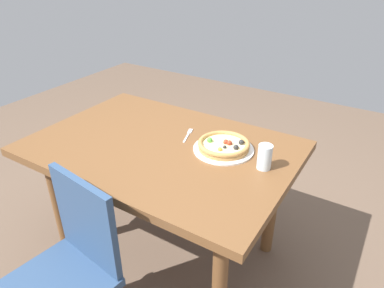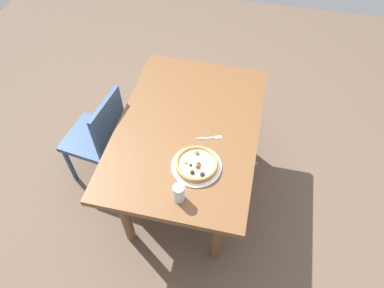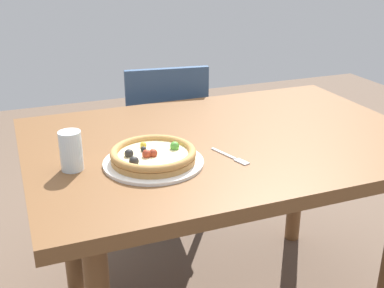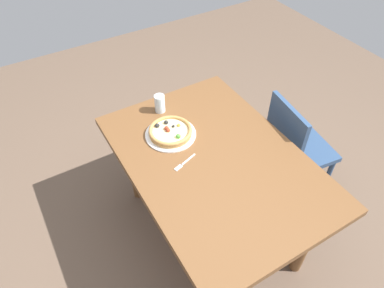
% 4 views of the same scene
% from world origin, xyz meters
% --- Properties ---
extents(ground_plane, '(6.00, 6.00, 0.00)m').
position_xyz_m(ground_plane, '(0.00, 0.00, 0.00)').
color(ground_plane, brown).
extents(dining_table, '(1.38, 0.95, 0.74)m').
position_xyz_m(dining_table, '(0.00, 0.00, 0.65)').
color(dining_table, brown).
rests_on(dining_table, ground).
extents(chair_near, '(0.45, 0.45, 0.86)m').
position_xyz_m(chair_near, '(0.01, -0.69, 0.47)').
color(chair_near, navy).
rests_on(chair_near, ground).
extents(plate, '(0.31, 0.31, 0.01)m').
position_xyz_m(plate, '(0.30, 0.13, 0.74)').
color(plate, white).
rests_on(plate, dining_table).
extents(pizza, '(0.27, 0.27, 0.05)m').
position_xyz_m(pizza, '(0.31, 0.13, 0.77)').
color(pizza, '#B78447').
rests_on(pizza, plate).
extents(fork, '(0.07, 0.16, 0.00)m').
position_xyz_m(fork, '(0.06, 0.17, 0.74)').
color(fork, silver).
rests_on(fork, dining_table).
extents(drinking_glass, '(0.07, 0.07, 0.12)m').
position_xyz_m(drinking_glass, '(0.54, 0.07, 0.80)').
color(drinking_glass, silver).
rests_on(drinking_glass, dining_table).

